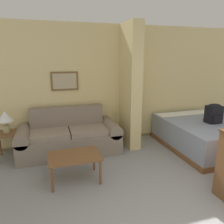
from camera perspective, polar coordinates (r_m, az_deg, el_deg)
wall_back at (r=5.03m, az=0.86°, el=7.13°), size 7.30×0.16×2.60m
wall_partition_pillar at (r=4.69m, az=4.77°, el=6.63°), size 0.24×0.75×2.60m
couch at (r=4.58m, az=-11.10°, el=-6.44°), size 2.03×0.84×0.90m
coffee_table at (r=3.53m, az=-9.78°, el=-11.73°), size 0.80×0.54×0.43m
side_table at (r=4.62m, az=-25.64°, el=-5.93°), size 0.42×0.42×0.53m
table_lamp at (r=4.52m, az=-26.15°, el=-1.41°), size 0.29×0.29×0.41m
bed at (r=5.14m, az=22.75°, el=-5.29°), size 1.56×1.93×0.58m
backpack at (r=4.97m, az=25.08°, el=-0.24°), size 0.30×0.25×0.40m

